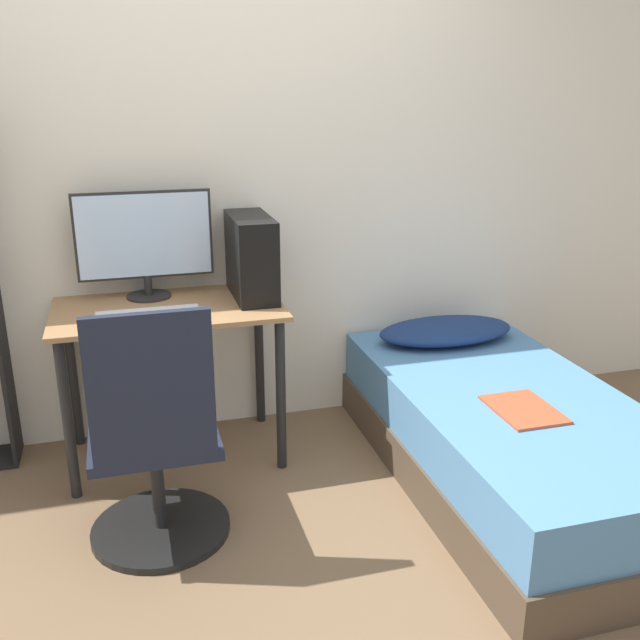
{
  "coord_description": "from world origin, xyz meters",
  "views": [
    {
      "loc": [
        -0.45,
        -1.9,
        1.68
      ],
      "look_at": [
        0.3,
        0.76,
        0.75
      ],
      "focal_mm": 40.0,
      "sensor_mm": 36.0,
      "label": 1
    }
  ],
  "objects": [
    {
      "name": "keyboard",
      "position": [
        -0.37,
        1.05,
        0.74
      ],
      "size": [
        0.43,
        0.13,
        0.02
      ],
      "color": "silver",
      "rests_on": "desk"
    },
    {
      "name": "pc_tower",
      "position": [
        0.11,
        1.23,
        0.92
      ],
      "size": [
        0.18,
        0.42,
        0.37
      ],
      "color": "black",
      "rests_on": "desk"
    },
    {
      "name": "ground_plane",
      "position": [
        0.0,
        0.0,
        0.0
      ],
      "size": [
        14.0,
        14.0,
        0.0
      ],
      "primitive_type": "plane",
      "color": "brown"
    },
    {
      "name": "desk",
      "position": [
        -0.28,
        1.17,
        0.61
      ],
      "size": [
        1.0,
        0.59,
        0.73
      ],
      "color": "#997047",
      "rests_on": "ground_plane"
    },
    {
      "name": "office_chair",
      "position": [
        -0.4,
        0.5,
        0.37
      ],
      "size": [
        0.54,
        0.54,
        0.97
      ],
      "color": "black",
      "rests_on": "ground_plane"
    },
    {
      "name": "wall_back",
      "position": [
        0.0,
        1.49,
        1.25
      ],
      "size": [
        8.0,
        0.05,
        2.5
      ],
      "color": "silver",
      "rests_on": "ground_plane"
    },
    {
      "name": "magazine",
      "position": [
        1.04,
        0.37,
        0.43
      ],
      "size": [
        0.24,
        0.32,
        0.01
      ],
      "color": "#B24C2D",
      "rests_on": "bed"
    },
    {
      "name": "bed",
      "position": [
        1.09,
        0.54,
        0.21
      ],
      "size": [
        0.93,
        1.84,
        0.42
      ],
      "color": "#4C3D2D",
      "rests_on": "ground_plane"
    },
    {
      "name": "pillow",
      "position": [
        1.09,
        1.2,
        0.48
      ],
      "size": [
        0.7,
        0.36,
        0.11
      ],
      "color": "navy",
      "rests_on": "bed"
    },
    {
      "name": "monitor",
      "position": [
        -0.35,
        1.35,
        1.0
      ],
      "size": [
        0.61,
        0.2,
        0.49
      ],
      "color": "black",
      "rests_on": "desk"
    }
  ]
}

